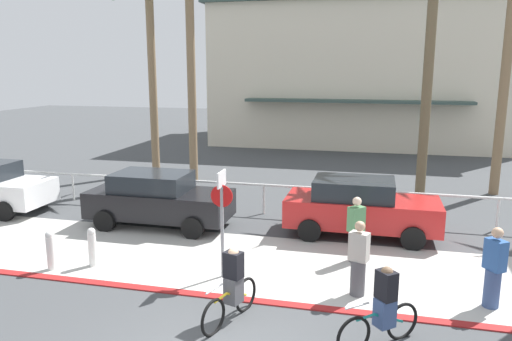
{
  "coord_description": "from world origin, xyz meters",
  "views": [
    {
      "loc": [
        2.37,
        -7.15,
        4.85
      ],
      "look_at": [
        -0.87,
        6.0,
        2.02
      ],
      "focal_mm": 34.55,
      "sensor_mm": 36.0,
      "label": 1
    }
  ],
  "objects_px": {
    "stop_sign_bike_lane": "(222,209)",
    "palm_tree_3": "(512,7)",
    "palm_tree_0": "(150,34)",
    "cyclist_teal_0": "(383,309)",
    "cyclist_yellow_1": "(232,287)",
    "car_black_1": "(158,199)",
    "pedestrian_0": "(356,232)",
    "bollard_1": "(51,250)",
    "pedestrian_2": "(494,271)",
    "palm_tree_1": "(189,29)",
    "palm_tree_2": "(432,24)",
    "car_red_2": "(360,207)",
    "bollard_0": "(92,247)",
    "pedestrian_1": "(358,262)"
  },
  "relations": [
    {
      "from": "stop_sign_bike_lane",
      "to": "palm_tree_3",
      "type": "distance_m",
      "value": 13.88
    },
    {
      "from": "palm_tree_0",
      "to": "cyclist_teal_0",
      "type": "height_order",
      "value": "palm_tree_0"
    },
    {
      "from": "cyclist_yellow_1",
      "to": "car_black_1",
      "type": "bearing_deg",
      "value": 127.42
    },
    {
      "from": "palm_tree_3",
      "to": "cyclist_yellow_1",
      "type": "height_order",
      "value": "palm_tree_3"
    },
    {
      "from": "palm_tree_0",
      "to": "pedestrian_0",
      "type": "relative_size",
      "value": 4.96
    },
    {
      "from": "bollard_1",
      "to": "palm_tree_0",
      "type": "height_order",
      "value": "palm_tree_0"
    },
    {
      "from": "cyclist_yellow_1",
      "to": "pedestrian_0",
      "type": "relative_size",
      "value": 1.02
    },
    {
      "from": "car_black_1",
      "to": "palm_tree_0",
      "type": "bearing_deg",
      "value": 115.84
    },
    {
      "from": "pedestrian_0",
      "to": "pedestrian_2",
      "type": "xyz_separation_m",
      "value": [
        2.84,
        -1.82,
        0.01
      ]
    },
    {
      "from": "palm_tree_1",
      "to": "cyclist_teal_0",
      "type": "distance_m",
      "value": 15.23
    },
    {
      "from": "bollard_1",
      "to": "pedestrian_0",
      "type": "height_order",
      "value": "pedestrian_0"
    },
    {
      "from": "stop_sign_bike_lane",
      "to": "bollard_1",
      "type": "relative_size",
      "value": 2.56
    },
    {
      "from": "stop_sign_bike_lane",
      "to": "palm_tree_2",
      "type": "relative_size",
      "value": 0.28
    },
    {
      "from": "car_red_2",
      "to": "stop_sign_bike_lane",
      "type": "bearing_deg",
      "value": -128.18
    },
    {
      "from": "cyclist_teal_0",
      "to": "cyclist_yellow_1",
      "type": "height_order",
      "value": "same"
    },
    {
      "from": "palm_tree_1",
      "to": "palm_tree_2",
      "type": "distance_m",
      "value": 9.51
    },
    {
      "from": "pedestrian_2",
      "to": "bollard_0",
      "type": "bearing_deg",
      "value": -179.81
    },
    {
      "from": "pedestrian_1",
      "to": "bollard_0",
      "type": "bearing_deg",
      "value": 179.37
    },
    {
      "from": "bollard_1",
      "to": "car_red_2",
      "type": "distance_m",
      "value": 8.44
    },
    {
      "from": "palm_tree_3",
      "to": "palm_tree_2",
      "type": "bearing_deg",
      "value": -150.13
    },
    {
      "from": "bollard_0",
      "to": "palm_tree_0",
      "type": "distance_m",
      "value": 12.56
    },
    {
      "from": "bollard_0",
      "to": "palm_tree_3",
      "type": "relative_size",
      "value": 0.11
    },
    {
      "from": "stop_sign_bike_lane",
      "to": "palm_tree_2",
      "type": "xyz_separation_m",
      "value": [
        5.06,
        8.41,
        4.69
      ]
    },
    {
      "from": "pedestrian_1",
      "to": "cyclist_teal_0",
      "type": "bearing_deg",
      "value": -75.05
    },
    {
      "from": "stop_sign_bike_lane",
      "to": "palm_tree_1",
      "type": "xyz_separation_m",
      "value": [
        -4.38,
        9.53,
        4.76
      ]
    },
    {
      "from": "palm_tree_3",
      "to": "pedestrian_2",
      "type": "xyz_separation_m",
      "value": [
        -2.12,
        -10.18,
        -6.21
      ]
    },
    {
      "from": "palm_tree_3",
      "to": "car_black_1",
      "type": "relative_size",
      "value": 2.13
    },
    {
      "from": "bollard_1",
      "to": "palm_tree_2",
      "type": "relative_size",
      "value": 0.11
    },
    {
      "from": "cyclist_yellow_1",
      "to": "bollard_1",
      "type": "bearing_deg",
      "value": 165.59
    },
    {
      "from": "car_red_2",
      "to": "pedestrian_1",
      "type": "xyz_separation_m",
      "value": [
        0.12,
        -4.03,
        -0.09
      ]
    },
    {
      "from": "bollard_0",
      "to": "bollard_1",
      "type": "distance_m",
      "value": 0.96
    },
    {
      "from": "bollard_0",
      "to": "pedestrian_1",
      "type": "height_order",
      "value": "pedestrian_1"
    },
    {
      "from": "palm_tree_2",
      "to": "car_red_2",
      "type": "height_order",
      "value": "palm_tree_2"
    },
    {
      "from": "palm_tree_3",
      "to": "car_red_2",
      "type": "xyz_separation_m",
      "value": [
        -4.94,
        -6.25,
        -6.14
      ]
    },
    {
      "from": "palm_tree_2",
      "to": "pedestrian_2",
      "type": "xyz_separation_m",
      "value": [
        0.76,
        -8.52,
        -5.56
      ]
    },
    {
      "from": "car_red_2",
      "to": "pedestrian_1",
      "type": "relative_size",
      "value": 2.61
    },
    {
      "from": "car_red_2",
      "to": "cyclist_teal_0",
      "type": "distance_m",
      "value": 5.94
    },
    {
      "from": "stop_sign_bike_lane",
      "to": "pedestrian_0",
      "type": "height_order",
      "value": "stop_sign_bike_lane"
    },
    {
      "from": "cyclist_yellow_1",
      "to": "pedestrian_1",
      "type": "xyz_separation_m",
      "value": [
        2.33,
        1.66,
        0.08
      ]
    },
    {
      "from": "bollard_1",
      "to": "pedestrian_1",
      "type": "distance_m",
      "value": 7.33
    },
    {
      "from": "palm_tree_3",
      "to": "pedestrian_1",
      "type": "height_order",
      "value": "palm_tree_3"
    },
    {
      "from": "palm_tree_0",
      "to": "palm_tree_3",
      "type": "bearing_deg",
      "value": -1.7
    },
    {
      "from": "stop_sign_bike_lane",
      "to": "palm_tree_0",
      "type": "relative_size",
      "value": 0.3
    },
    {
      "from": "palm_tree_2",
      "to": "cyclist_teal_0",
      "type": "bearing_deg",
      "value": -97.78
    },
    {
      "from": "stop_sign_bike_lane",
      "to": "car_red_2",
      "type": "bearing_deg",
      "value": 51.82
    },
    {
      "from": "bollard_0",
      "to": "palm_tree_0",
      "type": "bearing_deg",
      "value": 107.22
    },
    {
      "from": "cyclist_teal_0",
      "to": "palm_tree_3",
      "type": "bearing_deg",
      "value": 70.45
    },
    {
      "from": "stop_sign_bike_lane",
      "to": "palm_tree_0",
      "type": "distance_m",
      "value": 13.25
    },
    {
      "from": "pedestrian_1",
      "to": "pedestrian_0",
      "type": "bearing_deg",
      "value": 94.27
    },
    {
      "from": "car_black_1",
      "to": "pedestrian_2",
      "type": "height_order",
      "value": "pedestrian_2"
    }
  ]
}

